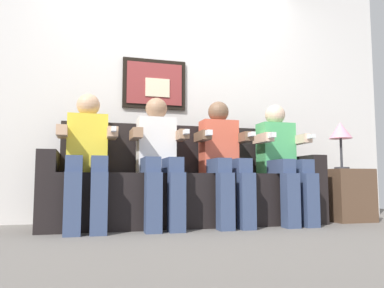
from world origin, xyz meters
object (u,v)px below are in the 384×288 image
Objects in this scene: couch at (187,189)px; person_rightmost at (282,157)px; table_lamp at (340,133)px; person_left_center at (159,154)px; side_table_right at (346,195)px; person_right_center at (223,156)px; person_leftmost at (87,153)px.

person_rightmost is (0.86, -0.17, 0.29)m from couch.
person_left_center is at bearing -178.54° from table_lamp.
side_table_right is (1.86, 0.06, -0.36)m from person_left_center.
person_leftmost is at bearing 179.98° from person_right_center.
person_rightmost is (0.58, 0.00, 0.00)m from person_right_center.
person_right_center is (1.15, -0.00, 0.00)m from person_leftmost.
person_right_center is at bearing -0.05° from person_left_center.
person_right_center is (0.57, -0.00, 0.00)m from person_left_center.
person_leftmost is 1.00× the size of person_left_center.
person_leftmost is (-0.86, -0.17, 0.29)m from couch.
person_left_center is (0.58, 0.00, 0.00)m from person_leftmost.
person_right_center and person_rightmost have the same top height.
couch is 2.20× the size of person_left_center.
person_left_center is at bearing 179.95° from person_right_center.
person_leftmost reaches higher than table_lamp.
couch is 2.20× the size of person_rightmost.
person_right_center is 2.22× the size of side_table_right.
person_rightmost is 2.41× the size of table_lamp.
table_lamp is at bearing 1.46° from person_left_center.
person_left_center reaches higher than side_table_right.
side_table_right is (1.57, -0.11, -0.06)m from couch.
side_table_right is (1.29, 0.06, -0.36)m from person_right_center.
couch is 2.20× the size of person_right_center.
person_leftmost is 2.41m from table_lamp.
person_right_center is (0.29, -0.17, 0.29)m from couch.
person_left_center is 2.41× the size of table_lamp.
person_right_center reaches higher than table_lamp.
side_table_right is (2.44, 0.06, -0.36)m from person_leftmost.
table_lamp is at bearing 4.01° from person_rightmost.
table_lamp is at bearing -4.57° from couch.
person_rightmost is 0.80m from side_table_right.
person_rightmost is at bearing -0.02° from person_leftmost.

